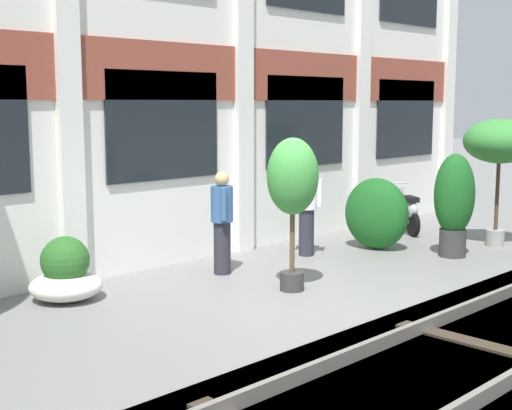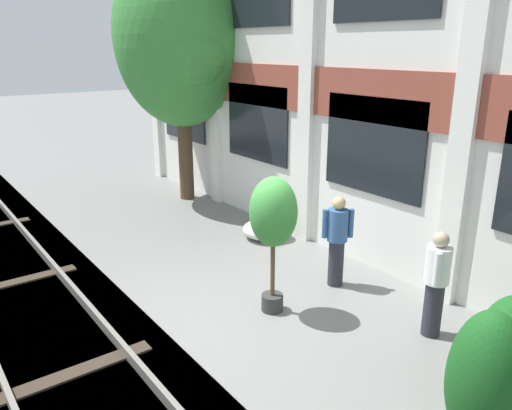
# 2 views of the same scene
# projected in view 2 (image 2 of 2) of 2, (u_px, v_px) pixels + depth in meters

# --- Properties ---
(ground_plane) EXTENTS (80.00, 80.00, 0.00)m
(ground_plane) POSITION_uv_depth(u_px,v_px,m) (243.00, 309.00, 7.80)
(ground_plane) COLOR slate
(apartment_facade) EXTENTS (17.28, 0.64, 8.27)m
(apartment_facade) POSITION_uv_depth(u_px,v_px,m) (391.00, 34.00, 8.29)
(apartment_facade) COLOR silver
(apartment_facade) RESTS_ON ground
(rail_tracks) EXTENTS (24.92, 2.80, 0.43)m
(rail_tracks) POSITION_uv_depth(u_px,v_px,m) (70.00, 382.00, 6.31)
(rail_tracks) COLOR #4C473F
(rail_tracks) RESTS_ON ground
(broadleaf_tree) EXTENTS (3.44, 3.28, 6.41)m
(broadleaf_tree) POSITION_uv_depth(u_px,v_px,m) (181.00, 40.00, 12.25)
(broadleaf_tree) COLOR #4C3826
(broadleaf_tree) RESTS_ON ground
(potted_plant_fluted_column) EXTENTS (0.68, 0.68, 1.76)m
(potted_plant_fluted_column) POSITION_uv_depth(u_px,v_px,m) (484.00, 388.00, 4.47)
(potted_plant_fluted_column) COLOR #333333
(potted_plant_fluted_column) RESTS_ON ground
(potted_plant_wide_bowl) EXTENTS (0.97, 0.97, 0.86)m
(potted_plant_wide_bowl) POSITION_uv_depth(u_px,v_px,m) (265.00, 223.00, 10.59)
(potted_plant_wide_bowl) COLOR beige
(potted_plant_wide_bowl) RESTS_ON ground
(potted_plant_low_pan) EXTENTS (0.72, 0.72, 2.14)m
(potted_plant_low_pan) POSITION_uv_depth(u_px,v_px,m) (273.00, 217.00, 7.30)
(potted_plant_low_pan) COLOR #333333
(potted_plant_low_pan) RESTS_ON ground
(resident_by_doorway) EXTENTS (0.34, 0.46, 1.58)m
(resident_by_doorway) POSITION_uv_depth(u_px,v_px,m) (337.00, 239.00, 8.34)
(resident_by_doorway) COLOR #282833
(resident_by_doorway) RESTS_ON ground
(resident_watching_tracks) EXTENTS (0.34, 0.47, 1.56)m
(resident_watching_tracks) POSITION_uv_depth(u_px,v_px,m) (436.00, 281.00, 6.86)
(resident_watching_tracks) COLOR #282833
(resident_watching_tracks) RESTS_ON ground
(topiary_hedge) EXTENTS (0.93, 1.31, 1.28)m
(topiary_hedge) POSITION_uv_depth(u_px,v_px,m) (507.00, 350.00, 5.63)
(topiary_hedge) COLOR #19561E
(topiary_hedge) RESTS_ON ground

